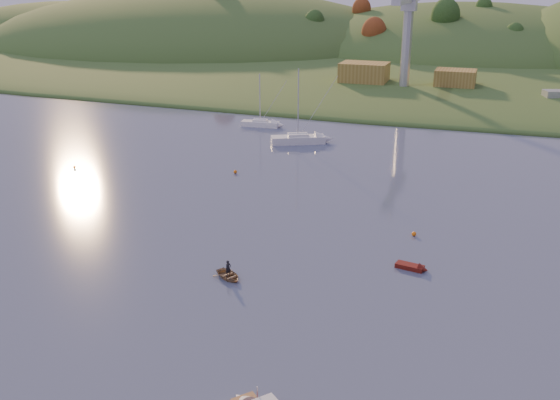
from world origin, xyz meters
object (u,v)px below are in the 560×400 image
(canoe, at_px, (228,275))
(red_tender, at_px, (416,268))
(sailboat_near, at_px, (298,139))
(sailboat_far, at_px, (260,123))

(canoe, bearing_deg, red_tender, -32.11)
(sailboat_near, bearing_deg, canoe, -105.80)
(sailboat_near, xyz_separation_m, canoe, (9.20, -49.51, -0.47))
(canoe, bearing_deg, sailboat_far, 51.28)
(sailboat_near, height_order, red_tender, sailboat_near)
(sailboat_near, height_order, sailboat_far, sailboat_near)
(sailboat_near, relative_size, red_tender, 3.78)
(sailboat_far, bearing_deg, sailboat_near, -47.32)
(sailboat_near, distance_m, sailboat_far, 14.15)
(canoe, bearing_deg, sailboat_near, 43.35)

